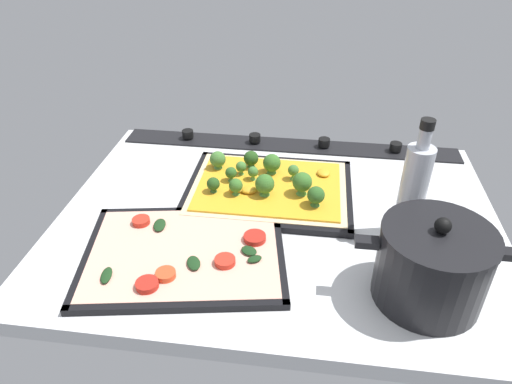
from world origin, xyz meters
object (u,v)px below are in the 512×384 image
veggie_pizza_back (185,252)px  oil_bottle (413,191)px  cooking_pot (432,265)px  baking_tray_back (185,255)px  broccoli_pizza (268,184)px  baking_tray_front (269,191)px

veggie_pizza_back → oil_bottle: bearing=-163.2°
cooking_pot → oil_bottle: (1.22, -15.34, 3.28)cm
baking_tray_back → cooking_pot: size_ratio=1.62×
veggie_pizza_back → cooking_pot: bearing=174.5°
baking_tray_back → veggie_pizza_back: veggie_pizza_back is taller
broccoli_pizza → veggie_pizza_back: broccoli_pizza is taller
baking_tray_front → oil_bottle: bearing=158.2°
broccoli_pizza → oil_bottle: (-26.48, 10.54, 7.63)cm
baking_tray_front → baking_tray_back: (12.26, 21.89, 0.00)cm
broccoli_pizza → cooking_pot: (-27.70, 25.88, 4.36)cm
oil_bottle → baking_tray_front: bearing=-21.8°
baking_tray_front → veggie_pizza_back: size_ratio=0.97×
broccoli_pizza → veggie_pizza_back: 25.07cm
veggie_pizza_back → oil_bottle: 40.92cm
broccoli_pizza → oil_bottle: bearing=158.3°
broccoli_pizza → baking_tray_back: size_ratio=0.83×
oil_bottle → baking_tray_back: bearing=16.5°
baking_tray_front → baking_tray_back: same height
cooking_pot → veggie_pizza_back: bearing=-5.5°
baking_tray_back → veggie_pizza_back: (-0.17, 0.13, 0.68)cm
baking_tray_front → broccoli_pizza: bearing=-13.7°
baking_tray_back → baking_tray_front: bearing=-119.2°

